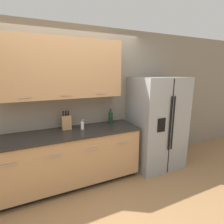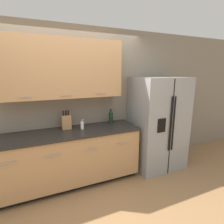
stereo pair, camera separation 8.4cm
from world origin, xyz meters
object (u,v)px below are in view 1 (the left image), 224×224
(soap_dispenser, at_px, (82,125))
(knife_block, at_px, (66,122))
(wine_bottle, at_px, (111,117))
(refrigerator, at_px, (157,123))

(soap_dispenser, bearing_deg, knife_block, 155.27)
(knife_block, xyz_separation_m, wine_bottle, (0.80, 0.00, 0.00))
(refrigerator, distance_m, soap_dispenser, 1.46)
(wine_bottle, height_order, soap_dispenser, wine_bottle)
(knife_block, height_order, soap_dispenser, knife_block)
(refrigerator, xyz_separation_m, knife_block, (-1.69, 0.22, 0.16))
(refrigerator, distance_m, wine_bottle, 0.93)
(refrigerator, relative_size, knife_block, 5.49)
(wine_bottle, bearing_deg, soap_dispenser, -168.88)
(refrigerator, bearing_deg, wine_bottle, 166.14)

